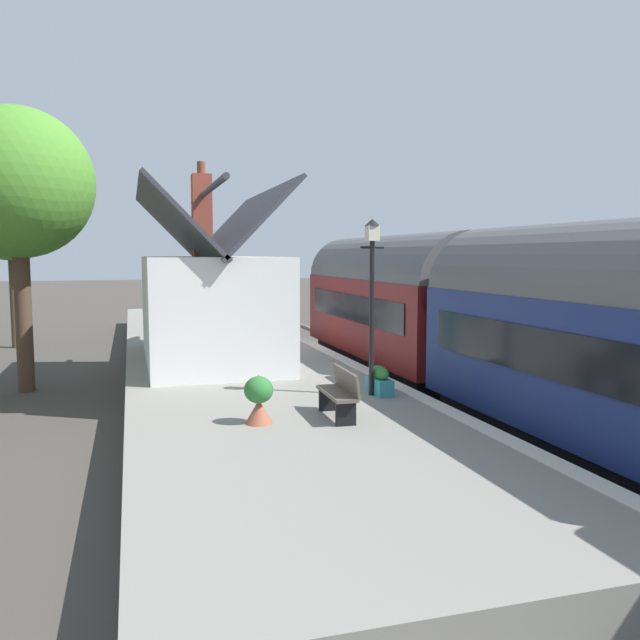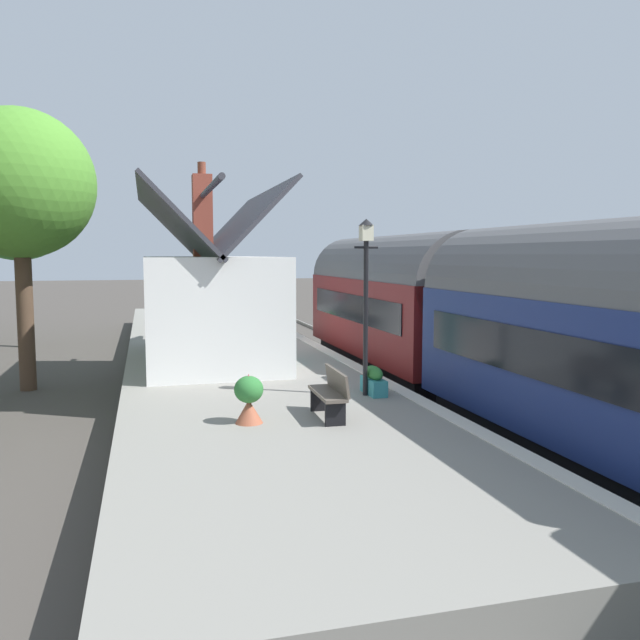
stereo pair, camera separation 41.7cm
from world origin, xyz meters
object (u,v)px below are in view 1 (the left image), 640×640
Objects in this scene: train at (591,341)px; tree_mid_background at (18,184)px; lamp_post_platform at (372,273)px; planter_by_door at (259,400)px; bench_by_lamp at (230,319)px; bench_platform_end at (340,392)px; bench_near_building at (221,314)px; planter_bench_left at (380,380)px; tree_distant at (9,196)px; planter_under_sign at (261,320)px; bench_mid_platform at (207,308)px; station_sign_board at (261,300)px; station_building at (208,303)px.

tree_mid_background is (9.52, 10.58, 3.37)m from train.
planter_by_door is at bearing 120.86° from lamp_post_platform.
bench_by_lamp is at bearing 5.14° from lamp_post_platform.
bench_by_lamp is (13.98, -0.11, 0.00)m from bench_platform_end.
bench_near_building is 15.98m from planter_by_door.
train is 19.63× the size of bench_platform_end.
tree_distant is (15.70, 9.47, 4.94)m from planter_bench_left.
planter_by_door is 15.05m from planter_under_sign.
tree_distant is at bearing 101.53° from bench_mid_platform.
planter_by_door is (-15.91, 1.49, -0.06)m from bench_near_building.
planter_under_sign is at bearing -128.59° from bench_near_building.
bench_platform_end is at bearing 179.96° from bench_near_building.
bench_platform_end and bench_near_building have the same top height.
train is 19.70× the size of bench_mid_platform.
station_sign_board is 10.13m from tree_mid_background.
train reaches higher than station_sign_board.
planter_by_door is 14.05m from station_sign_board.
bench_platform_end is 1.00× the size of bench_near_building.
station_sign_board reaches higher than bench_mid_platform.
tree_mid_background is (0.88, 4.88, 3.19)m from station_building.
planter_bench_left is (-5.60, -2.92, -1.31)m from station_building.
planter_by_door is at bearing -149.01° from tree_mid_background.
station_building is at bearing 25.55° from lamp_post_platform.
planter_bench_left is 2.28m from lamp_post_platform.
tree_mid_background reaches higher than planter_under_sign.
tree_distant is at bearing 10.28° from tree_mid_background.
station_building is at bearing 27.51° from planter_bench_left.
lamp_post_platform is at bearing 44.99° from train.
station_sign_board is (12.09, 0.17, 0.90)m from planter_bench_left.
lamp_post_platform reaches higher than bench_mid_platform.
planter_under_sign is (14.76, -2.93, -0.10)m from planter_by_door.
planter_by_door is at bearing -159.30° from tree_distant.
train is 31.62× the size of planter_by_door.
station_sign_board is at bearing -53.65° from tree_mid_background.
tree_distant reaches higher than station_building.
bench_near_building is 0.16× the size of tree_distant.
planter_bench_left is 0.24× the size of lamp_post_platform.
planter_bench_left is 13.09m from planter_under_sign.
lamp_post_platform is 12.22m from station_sign_board.
train is 10.36m from station_building.
train is at bearing -137.64° from planter_bench_left.
bench_mid_platform is 19.00m from bench_platform_end.
train reaches higher than planter_bench_left.
bench_by_lamp is 12.56m from lamp_post_platform.
planter_bench_left is at bearing -174.31° from bench_near_building.
lamp_post_platform is (2.99, 2.99, 1.14)m from train.
station_building is at bearing 11.50° from bench_platform_end.
station_building is at bearing 173.72° from bench_mid_platform.
bench_platform_end is at bearing 179.55° from bench_by_lamp.
bench_near_building reaches higher than planter_bench_left.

